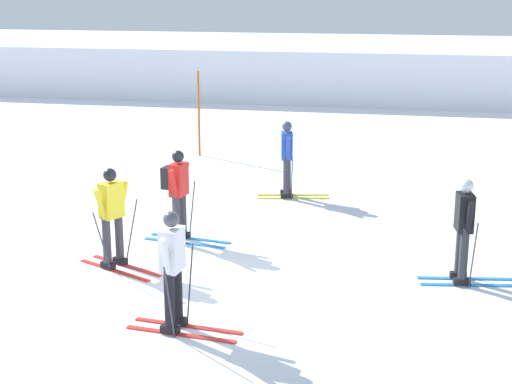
% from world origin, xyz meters
% --- Properties ---
extents(ground_plane, '(120.00, 120.00, 0.00)m').
position_xyz_m(ground_plane, '(0.00, 0.00, 0.00)').
color(ground_plane, white).
extents(far_snow_ridge, '(80.00, 7.52, 2.05)m').
position_xyz_m(far_snow_ridge, '(0.00, 21.85, 1.03)').
color(far_snow_ridge, white).
rests_on(far_snow_ridge, ground).
extents(skier_black, '(1.64, 0.99, 1.71)m').
position_xyz_m(skier_black, '(3.70, 0.68, 0.92)').
color(skier_black, '#237AC6').
rests_on(skier_black, ground).
extents(skier_blue, '(1.64, 0.99, 1.71)m').
position_xyz_m(skier_blue, '(0.15, 5.16, 0.92)').
color(skier_blue, gold).
rests_on(skier_blue, ground).
extents(skier_red, '(1.64, 1.00, 1.71)m').
position_xyz_m(skier_red, '(-1.33, 1.79, 0.96)').
color(skier_red, '#237AC6').
rests_on(skier_red, ground).
extents(skier_white, '(1.63, 1.00, 1.71)m').
position_xyz_m(skier_white, '(-0.26, -1.92, 0.92)').
color(skier_white, red).
rests_on(skier_white, ground).
extents(skier_yellow, '(1.60, 1.02, 1.71)m').
position_xyz_m(skier_yellow, '(-1.99, 0.24, 0.92)').
color(skier_yellow, red).
rests_on(skier_yellow, ground).
extents(trail_marker_pole, '(0.06, 0.06, 2.32)m').
position_xyz_m(trail_marker_pole, '(-2.90, 8.91, 1.16)').
color(trail_marker_pole, '#C65614').
rests_on(trail_marker_pole, ground).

